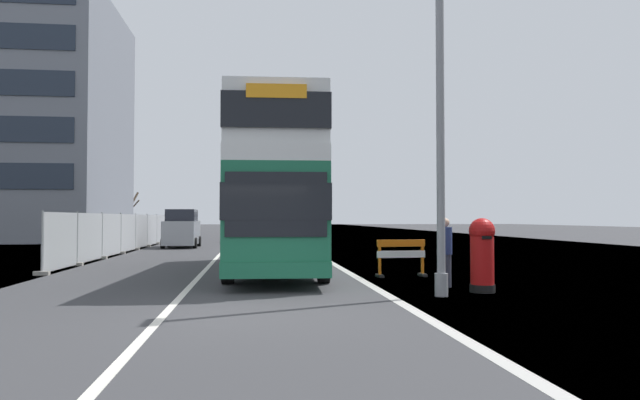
# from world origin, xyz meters

# --- Properties ---
(ground) EXTENTS (140.00, 280.00, 0.10)m
(ground) POSITION_xyz_m (0.62, 0.14, -0.05)
(ground) COLOR #38383A
(double_decker_bus) EXTENTS (3.07, 11.41, 4.91)m
(double_decker_bus) POSITION_xyz_m (0.74, 8.21, 2.61)
(double_decker_bus) COLOR #196042
(double_decker_bus) RESTS_ON ground
(lamppost_foreground) EXTENTS (0.29, 0.70, 9.24)m
(lamppost_foreground) POSITION_xyz_m (4.09, 1.86, 4.38)
(lamppost_foreground) COLOR gray
(lamppost_foreground) RESTS_ON ground
(red_pillar_postbox) EXTENTS (0.59, 0.59, 1.70)m
(red_pillar_postbox) POSITION_xyz_m (5.25, 2.43, 0.93)
(red_pillar_postbox) COLOR black
(red_pillar_postbox) RESTS_ON ground
(roadworks_barrier) EXTENTS (1.48, 0.57, 1.07)m
(roadworks_barrier) POSITION_xyz_m (4.28, 6.04, 0.65)
(roadworks_barrier) COLOR orange
(roadworks_barrier) RESTS_ON ground
(construction_site_fence) EXTENTS (0.44, 24.00, 1.93)m
(construction_site_fence) POSITION_xyz_m (-6.22, 19.54, 0.92)
(construction_site_fence) COLOR #A8AAAD
(construction_site_fence) RESTS_ON ground
(car_oncoming_near) EXTENTS (1.95, 3.94, 2.18)m
(car_oncoming_near) POSITION_xyz_m (-4.08, 23.60, 1.03)
(car_oncoming_near) COLOR gray
(car_oncoming_near) RESTS_ON ground
(car_receding_mid) EXTENTS (2.02, 4.13, 2.17)m
(car_receding_mid) POSITION_xyz_m (-0.15, 31.10, 1.01)
(car_receding_mid) COLOR navy
(car_receding_mid) RESTS_ON ground
(car_receding_far) EXTENTS (2.05, 3.93, 2.03)m
(car_receding_far) POSITION_xyz_m (0.08, 39.13, 0.96)
(car_receding_far) COLOR silver
(car_receding_far) RESTS_ON ground
(car_far_side) EXTENTS (1.90, 4.32, 2.29)m
(car_far_side) POSITION_xyz_m (-0.16, 48.51, 1.07)
(car_far_side) COLOR gray
(car_far_side) RESTS_ON ground
(bare_tree_far_verge_near) EXTENTS (2.14, 3.13, 4.70)m
(bare_tree_far_verge_near) POSITION_xyz_m (-11.71, 45.39, 2.16)
(bare_tree_far_verge_near) COLOR #4C3D2D
(bare_tree_far_verge_near) RESTS_ON ground
(pedestrian_at_kerb) EXTENTS (0.34, 0.34, 1.70)m
(pedestrian_at_kerb) POSITION_xyz_m (4.73, 3.47, 0.85)
(pedestrian_at_kerb) COLOR #2D3342
(pedestrian_at_kerb) RESTS_ON ground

